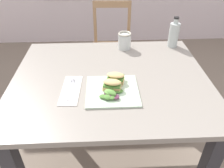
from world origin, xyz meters
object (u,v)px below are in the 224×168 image
object	(u,v)px
dining_table	(111,95)
chair_wooden_far	(112,48)
fork_on_napkin	(71,87)
mason_jar_iced_tea	(124,42)
bottle_cold_brew	(174,36)
sandwich_half_front	(112,84)
sandwich_half_back	(116,78)
plate_lunch	(112,91)

from	to	relation	value
dining_table	chair_wooden_far	distance (m)	0.98
fork_on_napkin	dining_table	bearing A→B (deg)	25.12
dining_table	mason_jar_iced_tea	distance (m)	0.42
bottle_cold_brew	fork_on_napkin	bearing A→B (deg)	-144.39
chair_wooden_far	sandwich_half_front	world-z (taller)	chair_wooden_far
sandwich_half_front	fork_on_napkin	xyz separation A→B (m)	(-0.22, 0.03, -0.03)
chair_wooden_far	bottle_cold_brew	size ratio (longest dim) A/B	4.06
dining_table	sandwich_half_front	size ratio (longest dim) A/B	10.85
fork_on_napkin	bottle_cold_brew	distance (m)	0.83
sandwich_half_back	mason_jar_iced_tea	world-z (taller)	mason_jar_iced_tea
chair_wooden_far	fork_on_napkin	bearing A→B (deg)	-104.17
dining_table	plate_lunch	xyz separation A→B (m)	(0.00, -0.14, 0.13)
bottle_cold_brew	mason_jar_iced_tea	xyz separation A→B (m)	(-0.35, -0.02, -0.03)
chair_wooden_far	dining_table	bearing A→B (deg)	-93.31
sandwich_half_back	mason_jar_iced_tea	distance (m)	0.44
plate_lunch	mason_jar_iced_tea	distance (m)	0.52
dining_table	bottle_cold_brew	size ratio (longest dim) A/B	5.23
sandwich_half_back	fork_on_napkin	world-z (taller)	sandwich_half_back
dining_table	mason_jar_iced_tea	world-z (taller)	mason_jar_iced_tea
dining_table	sandwich_half_front	bearing A→B (deg)	-88.61
sandwich_half_front	bottle_cold_brew	world-z (taller)	bottle_cold_brew
fork_on_napkin	sandwich_half_front	bearing A→B (deg)	-7.64
chair_wooden_far	sandwich_half_back	world-z (taller)	chair_wooden_far
sandwich_half_back	fork_on_napkin	size ratio (longest dim) A/B	0.56
chair_wooden_far	sandwich_half_front	distance (m)	1.14
fork_on_napkin	bottle_cold_brew	world-z (taller)	bottle_cold_brew
chair_wooden_far	sandwich_half_back	size ratio (longest dim) A/B	8.42
plate_lunch	sandwich_half_front	world-z (taller)	sandwich_half_front
bottle_cold_brew	mason_jar_iced_tea	distance (m)	0.35
chair_wooden_far	sandwich_half_back	xyz separation A→B (m)	(-0.03, -1.03, 0.33)
mason_jar_iced_tea	fork_on_napkin	bearing A→B (deg)	-125.09
dining_table	sandwich_half_back	world-z (taller)	sandwich_half_back
plate_lunch	bottle_cold_brew	bearing A→B (deg)	48.83
dining_table	sandwich_half_back	distance (m)	0.18
dining_table	sandwich_half_front	xyz separation A→B (m)	(0.00, -0.13, 0.17)
chair_wooden_far	sandwich_half_back	distance (m)	1.08
bottle_cold_brew	mason_jar_iced_tea	bearing A→B (deg)	-177.03
sandwich_half_back	fork_on_napkin	distance (m)	0.24
plate_lunch	fork_on_napkin	bearing A→B (deg)	169.84
sandwich_half_front	plate_lunch	bearing A→B (deg)	-84.92
sandwich_half_front	bottle_cold_brew	bearing A→B (deg)	48.23
sandwich_half_back	fork_on_napkin	bearing A→B (deg)	-171.56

